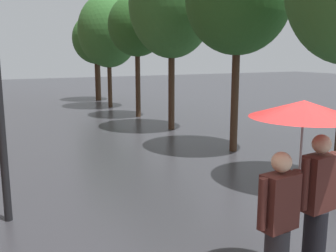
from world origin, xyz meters
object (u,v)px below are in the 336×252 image
at_px(street_tree_2, 172,5).
at_px(street_tree_4, 108,31).
at_px(street_tree_5, 96,39).
at_px(couple_under_umbrella, 301,167).
at_px(street_tree_3, 137,26).

height_order(street_tree_2, street_tree_4, street_tree_2).
xyz_separation_m(street_tree_5, couple_under_umbrella, (-3.17, -18.19, -1.98)).
bearing_deg(couple_under_umbrella, street_tree_3, 75.83).
height_order(street_tree_3, street_tree_5, street_tree_3).
height_order(street_tree_3, street_tree_4, street_tree_4).
height_order(street_tree_2, street_tree_5, street_tree_2).
distance_m(street_tree_2, street_tree_3, 3.08).
bearing_deg(street_tree_5, street_tree_4, -95.53).
relative_size(street_tree_4, street_tree_5, 1.13).
xyz_separation_m(street_tree_3, street_tree_4, (-0.11, 3.36, -0.04)).
distance_m(street_tree_2, couple_under_umbrella, 9.67).
bearing_deg(street_tree_5, street_tree_3, -91.63).
bearing_deg(street_tree_3, couple_under_umbrella, -104.17).
distance_m(street_tree_5, couple_under_umbrella, 18.57).
bearing_deg(street_tree_2, street_tree_3, 89.77).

